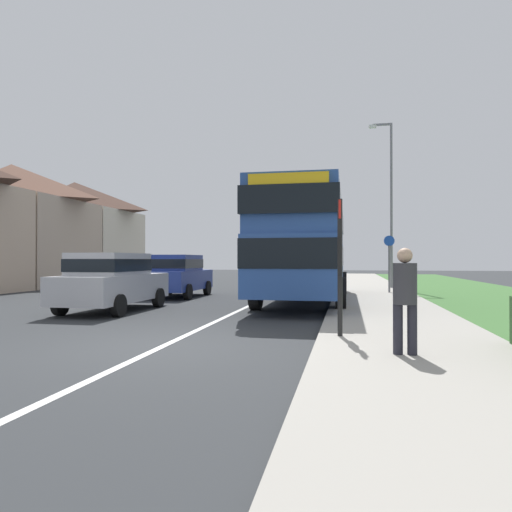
% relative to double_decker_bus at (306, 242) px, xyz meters
% --- Properties ---
extents(ground_plane, '(120.00, 120.00, 0.00)m').
position_rel_double_decker_bus_xyz_m(ground_plane, '(-1.70, -8.80, -2.14)').
color(ground_plane, '#2D3033').
extents(lane_marking_centre, '(0.14, 60.00, 0.01)m').
position_rel_double_decker_bus_xyz_m(lane_marking_centre, '(-1.70, -0.80, -2.14)').
color(lane_marking_centre, silver).
rests_on(lane_marking_centre, ground_plane).
extents(pavement_near_side, '(3.20, 68.00, 0.12)m').
position_rel_double_decker_bus_xyz_m(pavement_near_side, '(2.50, -2.80, -2.08)').
color(pavement_near_side, '#9E998E').
rests_on(pavement_near_side, ground_plane).
extents(double_decker_bus, '(2.80, 10.27, 3.70)m').
position_rel_double_decker_bus_xyz_m(double_decker_bus, '(0.00, 0.00, 0.00)').
color(double_decker_bus, '#284C93').
rests_on(double_decker_bus, ground_plane).
extents(parked_car_silver, '(1.89, 4.22, 1.69)m').
position_rel_double_decker_bus_xyz_m(parked_car_silver, '(-5.28, -3.97, -1.22)').
color(parked_car_silver, '#B7B7BC').
rests_on(parked_car_silver, ground_plane).
extents(parked_car_blue, '(1.92, 3.94, 1.69)m').
position_rel_double_decker_bus_xyz_m(parked_car_blue, '(-5.27, 1.27, -1.22)').
color(parked_car_blue, navy).
rests_on(parked_car_blue, ground_plane).
extents(pedestrian_at_stop, '(0.34, 0.34, 1.67)m').
position_rel_double_decker_bus_xyz_m(pedestrian_at_stop, '(2.26, -9.38, -1.17)').
color(pedestrian_at_stop, '#23232D').
rests_on(pedestrian_at_stop, ground_plane).
extents(bus_stop_sign, '(0.09, 0.52, 2.60)m').
position_rel_double_decker_bus_xyz_m(bus_stop_sign, '(1.30, -7.88, -0.60)').
color(bus_stop_sign, black).
rests_on(bus_stop_sign, ground_plane).
extents(cycle_route_sign, '(0.44, 0.08, 2.52)m').
position_rel_double_decker_bus_xyz_m(cycle_route_sign, '(3.17, 3.94, -0.71)').
color(cycle_route_sign, slate).
rests_on(cycle_route_sign, ground_plane).
extents(street_lamp_mid, '(1.14, 0.20, 8.28)m').
position_rel_double_decker_bus_xyz_m(street_lamp_mid, '(3.48, 7.44, 2.56)').
color(street_lamp_mid, slate).
rests_on(street_lamp_mid, ground_plane).
extents(house_terrace_far_side, '(7.86, 18.63, 6.95)m').
position_rel_double_decker_bus_xyz_m(house_terrace_far_side, '(-17.38, 6.88, 1.33)').
color(house_terrace_far_side, '#C1A88E').
rests_on(house_terrace_far_side, ground_plane).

